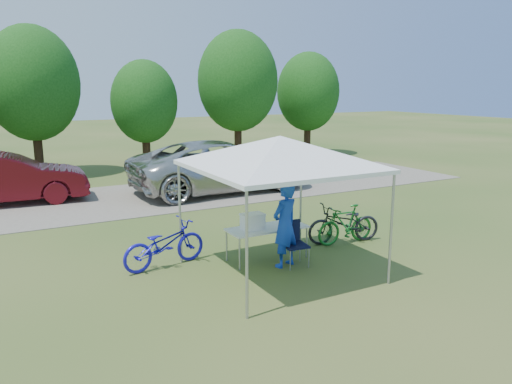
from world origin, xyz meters
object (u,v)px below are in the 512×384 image
Objects in this scene: cooler at (253,221)px; minivan at (221,166)px; bike_blue at (164,244)px; sedan at (6,179)px; bike_green at (346,224)px; cyclist at (285,225)px; bike_dark at (344,223)px; folding_chair at (293,239)px; folding_table at (267,229)px.

minivan is at bearing 70.40° from cooler.
sedan is (-2.55, 7.76, 0.34)m from bike_blue.
bike_green is at bearing 1.55° from cooler.
cyclist is 2.20m from bike_dark.
bike_dark reaches higher than folding_chair.
bike_green is (2.17, 0.07, -0.20)m from folding_table.
folding_table is 1.86× the size of folding_chair.
bike_dark is (2.52, 0.12, -0.41)m from cooler.
bike_dark is at bearing -178.15° from bike_green.
folding_chair is 0.51× the size of bike_dark.
minivan is at bearing -43.98° from bike_blue.
cooler is (-0.35, 0.00, 0.22)m from folding_table.
folding_chair is 2.64m from bike_blue.
cyclist is 0.96× the size of bike_blue.
folding_table is 9.56m from sedan.
sedan is at bearing 7.63° from bike_blue.
bike_green reaches higher than folding_table.
bike_green is at bearing -135.95° from sedan.
sedan is at bearing -128.47° from bike_dark.
cooler is 0.27× the size of cyclist.
bike_blue is 7.67m from minivan.
bike_blue is at bearing 145.31° from minivan.
sedan is at bearing 117.09° from cooler.
bike_green is 6.94m from minivan.
cyclist is at bearing -147.29° from sedan.
bike_dark is (2.17, 0.12, -0.19)m from folding_table.
folding_chair is at bearing -126.15° from bike_blue.
cooler is 0.10× the size of sedan.
cyclist is 0.36× the size of sedan.
cyclist is (0.11, -0.54, 0.22)m from folding_table.
bike_dark is (2.06, 0.66, -0.40)m from cyclist.
cyclist is 10.09m from sedan.
folding_chair is 0.38m from cyclist.
cyclist reaches higher than folding_table.
cooler reaches higher than bike_blue.
sedan is (-4.28, 8.36, -0.06)m from cooler.
cyclist is at bearing -60.16° from bike_dark.
bike_green is at bearing 178.48° from cyclist.
bike_green is (4.25, -0.53, -0.02)m from bike_blue.
minivan is (1.84, 7.53, 0.36)m from folding_chair.
sedan reaches higher than bike_blue.
cooler is 0.26× the size of bike_dark.
bike_blue is 4.28m from bike_green.
cooler reaches higher than bike_green.
sedan is at bearing -138.89° from bike_green.
folding_chair is at bearing -146.31° from sedan.
minivan is (2.03, 7.54, 0.03)m from cyclist.
folding_table is at bearing -74.81° from bike_dark.
folding_table is 2.17m from bike_blue.
bike_blue reaches higher than folding_chair.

